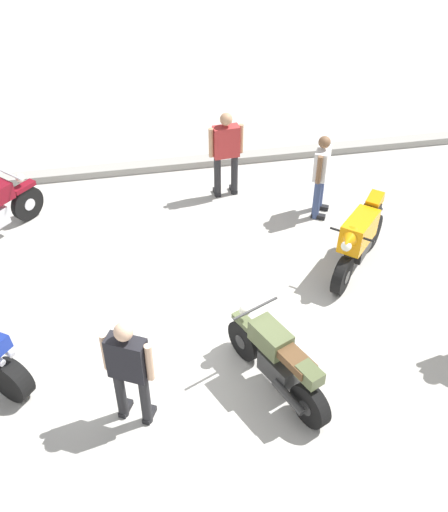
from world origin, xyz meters
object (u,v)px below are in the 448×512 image
object	(u,v)px
motorcycle_olive_vintage	(277,362)
person_in_black_shirt	(129,368)
person_in_white_shirt	(321,172)
person_in_red_shirt	(226,150)
motorcycle_orange_sportbike	(359,238)

from	to	relation	value
motorcycle_olive_vintage	person_in_black_shirt	xyz separation A→B (m)	(-1.87, -0.15, 0.47)
person_in_white_shirt	motorcycle_olive_vintage	bearing A→B (deg)	-85.88
person_in_white_shirt	person_in_red_shirt	size ratio (longest dim) A/B	0.93
person_in_red_shirt	person_in_white_shirt	bearing A→B (deg)	-126.15
motorcycle_orange_sportbike	motorcycle_olive_vintage	bearing A→B (deg)	-1.33
person_in_black_shirt	person_in_red_shirt	xyz separation A→B (m)	(2.10, 4.86, 0.01)
motorcycle_orange_sportbike	person_in_red_shirt	bearing A→B (deg)	-106.47
motorcycle_olive_vintage	person_in_red_shirt	distance (m)	4.73
person_in_black_shirt	person_in_red_shirt	distance (m)	5.29
motorcycle_olive_vintage	person_in_black_shirt	size ratio (longest dim) A/B	1.10
motorcycle_olive_vintage	person_in_red_shirt	world-z (taller)	person_in_red_shirt
motorcycle_olive_vintage	person_in_red_shirt	bearing A→B (deg)	-27.25
person_in_black_shirt	person_in_white_shirt	size ratio (longest dim) A/B	1.07
person_in_black_shirt	person_in_white_shirt	xyz separation A→B (m)	(3.63, 3.93, -0.08)
motorcycle_orange_sportbike	person_in_red_shirt	size ratio (longest dim) A/B	0.96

